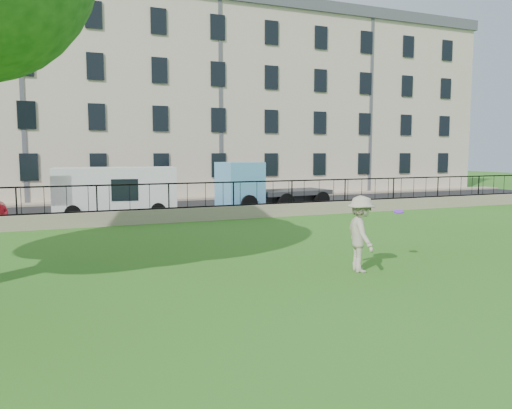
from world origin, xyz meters
name	(u,v)px	position (x,y,z in m)	size (l,w,h in m)	color
ground	(294,294)	(0.00, 0.00, 0.00)	(120.00, 120.00, 0.00)	#306618
retaining_wall	(169,216)	(0.00, 12.00, 0.30)	(50.00, 0.40, 0.60)	gray
iron_railing	(169,196)	(0.00, 12.00, 1.15)	(50.00, 0.05, 1.13)	black
street	(149,211)	(0.00, 16.70, 0.01)	(60.00, 9.00, 0.01)	black
sidewalk	(133,201)	(0.00, 21.90, 0.06)	(60.00, 1.40, 0.12)	gray
building_row	(118,98)	(0.00, 27.57, 6.92)	(56.40, 10.40, 13.80)	beige
man	(361,234)	(2.50, 1.17, 0.98)	(1.26, 0.73, 1.96)	#B3A592
frisbee	(399,212)	(4.00, 1.59, 1.44)	(0.27, 0.27, 0.03)	#7525D5
white_van	(116,192)	(-1.85, 15.11, 1.17)	(5.57, 2.17, 2.34)	silver
blue_truck	(273,185)	(6.50, 15.28, 1.27)	(6.06, 2.15, 2.54)	#61ACE4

